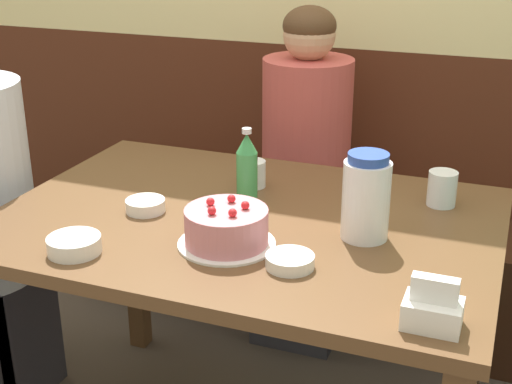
{
  "coord_description": "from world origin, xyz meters",
  "views": [
    {
      "loc": [
        0.63,
        -1.57,
        1.52
      ],
      "look_at": [
        0.01,
        0.05,
        0.83
      ],
      "focal_mm": 50.0,
      "sensor_mm": 36.0,
      "label": 1
    }
  ],
  "objects_px": {
    "bowl_side_dish": "(290,261)",
    "glass_tumbler_short": "(442,188)",
    "bowl_soup_white": "(145,205)",
    "bowl_rice_small": "(74,245)",
    "glass_water_tall": "(253,174)",
    "person_teal_shirt": "(305,192)",
    "water_pitcher": "(366,197)",
    "bench_seat": "(326,266)",
    "napkin_holder": "(433,309)",
    "soju_bottle": "(247,167)",
    "birthday_cake": "(226,228)"
  },
  "relations": [
    {
      "from": "glass_water_tall",
      "to": "bench_seat",
      "type": "bearing_deg",
      "value": 84.35
    },
    {
      "from": "napkin_holder",
      "to": "bowl_rice_small",
      "type": "bearing_deg",
      "value": 178.39
    },
    {
      "from": "bowl_soup_white",
      "to": "glass_tumbler_short",
      "type": "distance_m",
      "value": 0.79
    },
    {
      "from": "bowl_rice_small",
      "to": "bowl_side_dish",
      "type": "distance_m",
      "value": 0.5
    },
    {
      "from": "bench_seat",
      "to": "glass_water_tall",
      "type": "distance_m",
      "value": 0.86
    },
    {
      "from": "bench_seat",
      "to": "bowl_soup_white",
      "type": "xyz_separation_m",
      "value": [
        -0.26,
        -0.89,
        0.57
      ]
    },
    {
      "from": "bowl_side_dish",
      "to": "glass_water_tall",
      "type": "height_order",
      "value": "glass_water_tall"
    },
    {
      "from": "bench_seat",
      "to": "napkin_holder",
      "type": "height_order",
      "value": "napkin_holder"
    },
    {
      "from": "birthday_cake",
      "to": "glass_water_tall",
      "type": "xyz_separation_m",
      "value": [
        -0.08,
        0.38,
        -0.01
      ]
    },
    {
      "from": "glass_water_tall",
      "to": "person_teal_shirt",
      "type": "bearing_deg",
      "value": 89.56
    },
    {
      "from": "glass_water_tall",
      "to": "napkin_holder",
      "type": "bearing_deg",
      "value": -44.05
    },
    {
      "from": "water_pitcher",
      "to": "person_teal_shirt",
      "type": "distance_m",
      "value": 0.87
    },
    {
      "from": "bowl_soup_white",
      "to": "glass_tumbler_short",
      "type": "bearing_deg",
      "value": 24.13
    },
    {
      "from": "water_pitcher",
      "to": "napkin_holder",
      "type": "bearing_deg",
      "value": -58.61
    },
    {
      "from": "soju_bottle",
      "to": "bowl_rice_small",
      "type": "relative_size",
      "value": 1.64
    },
    {
      "from": "bowl_soup_white",
      "to": "bowl_rice_small",
      "type": "relative_size",
      "value": 0.83
    },
    {
      "from": "water_pitcher",
      "to": "bowl_rice_small",
      "type": "xyz_separation_m",
      "value": [
        -0.61,
        -0.32,
        -0.08
      ]
    },
    {
      "from": "bowl_soup_white",
      "to": "person_teal_shirt",
      "type": "height_order",
      "value": "person_teal_shirt"
    },
    {
      "from": "birthday_cake",
      "to": "glass_tumbler_short",
      "type": "relative_size",
      "value": 2.48
    },
    {
      "from": "soju_bottle",
      "to": "bowl_soup_white",
      "type": "bearing_deg",
      "value": -143.61
    },
    {
      "from": "bench_seat",
      "to": "bowl_side_dish",
      "type": "bearing_deg",
      "value": -79.61
    },
    {
      "from": "bowl_side_dish",
      "to": "glass_water_tall",
      "type": "distance_m",
      "value": 0.5
    },
    {
      "from": "bowl_soup_white",
      "to": "bowl_rice_small",
      "type": "xyz_separation_m",
      "value": [
        -0.03,
        -0.27,
        0.0
      ]
    },
    {
      "from": "bench_seat",
      "to": "birthday_cake",
      "type": "relative_size",
      "value": 8.27
    },
    {
      "from": "glass_tumbler_short",
      "to": "bowl_side_dish",
      "type": "bearing_deg",
      "value": -118.79
    },
    {
      "from": "bowl_soup_white",
      "to": "glass_water_tall",
      "type": "xyz_separation_m",
      "value": [
        0.2,
        0.27,
        0.02
      ]
    },
    {
      "from": "soju_bottle",
      "to": "bowl_side_dish",
      "type": "bearing_deg",
      "value": -54.57
    },
    {
      "from": "bowl_side_dish",
      "to": "bowl_rice_small",
      "type": "bearing_deg",
      "value": -167.23
    },
    {
      "from": "soju_bottle",
      "to": "napkin_holder",
      "type": "distance_m",
      "value": 0.73
    },
    {
      "from": "soju_bottle",
      "to": "glass_tumbler_short",
      "type": "xyz_separation_m",
      "value": [
        0.5,
        0.16,
        -0.05
      ]
    },
    {
      "from": "bench_seat",
      "to": "napkin_holder",
      "type": "relative_size",
      "value": 17.55
    },
    {
      "from": "bowl_side_dish",
      "to": "glass_water_tall",
      "type": "xyz_separation_m",
      "value": [
        -0.26,
        0.43,
        0.02
      ]
    },
    {
      "from": "bowl_soup_white",
      "to": "glass_water_tall",
      "type": "height_order",
      "value": "glass_water_tall"
    },
    {
      "from": "birthday_cake",
      "to": "bowl_side_dish",
      "type": "relative_size",
      "value": 2.12
    },
    {
      "from": "water_pitcher",
      "to": "napkin_holder",
      "type": "xyz_separation_m",
      "value": [
        0.21,
        -0.34,
        -0.07
      ]
    },
    {
      "from": "water_pitcher",
      "to": "glass_water_tall",
      "type": "distance_m",
      "value": 0.44
    },
    {
      "from": "bench_seat",
      "to": "glass_water_tall",
      "type": "xyz_separation_m",
      "value": [
        -0.06,
        -0.62,
        0.59
      ]
    },
    {
      "from": "napkin_holder",
      "to": "glass_tumbler_short",
      "type": "relative_size",
      "value": 1.17
    },
    {
      "from": "water_pitcher",
      "to": "bowl_side_dish",
      "type": "bearing_deg",
      "value": -119.31
    },
    {
      "from": "bowl_rice_small",
      "to": "person_teal_shirt",
      "type": "bearing_deg",
      "value": 77.29
    },
    {
      "from": "bowl_side_dish",
      "to": "glass_tumbler_short",
      "type": "xyz_separation_m",
      "value": [
        0.27,
        0.48,
        0.03
      ]
    },
    {
      "from": "water_pitcher",
      "to": "glass_water_tall",
      "type": "bearing_deg",
      "value": 149.47
    },
    {
      "from": "bowl_rice_small",
      "to": "glass_tumbler_short",
      "type": "relative_size",
      "value": 1.32
    },
    {
      "from": "bowl_soup_white",
      "to": "bowl_rice_small",
      "type": "height_order",
      "value": "bowl_rice_small"
    },
    {
      "from": "birthday_cake",
      "to": "person_teal_shirt",
      "type": "distance_m",
      "value": 0.92
    },
    {
      "from": "bowl_rice_small",
      "to": "glass_water_tall",
      "type": "xyz_separation_m",
      "value": [
        0.23,
        0.54,
        0.02
      ]
    },
    {
      "from": "bowl_soup_white",
      "to": "bowl_rice_small",
      "type": "distance_m",
      "value": 0.27
    },
    {
      "from": "glass_water_tall",
      "to": "person_teal_shirt",
      "type": "distance_m",
      "value": 0.56
    },
    {
      "from": "water_pitcher",
      "to": "napkin_holder",
      "type": "distance_m",
      "value": 0.41
    },
    {
      "from": "water_pitcher",
      "to": "soju_bottle",
      "type": "xyz_separation_m",
      "value": [
        -0.35,
        0.11,
        -0.01
      ]
    }
  ]
}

